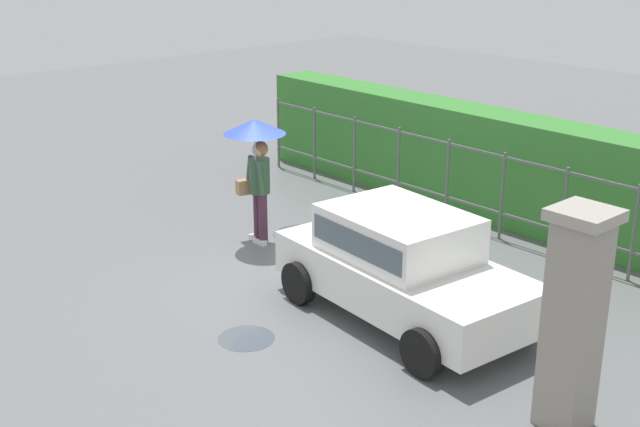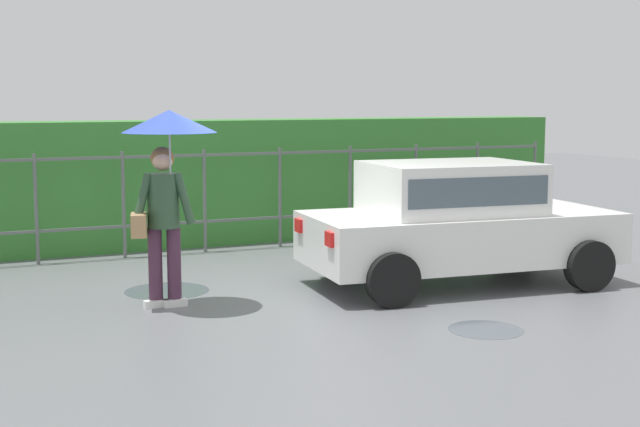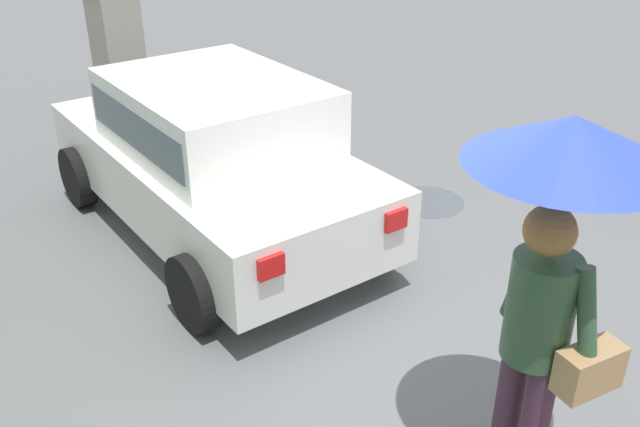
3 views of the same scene
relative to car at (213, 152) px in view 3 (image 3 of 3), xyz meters
The scene contains 5 objects.
ground_plane 2.05m from the car, behind, with size 40.00×40.00×0.00m, color slate.
car is the anchor object (origin of this frame).
pedestrian 3.56m from the car, behind, with size 1.00×1.00×2.12m.
gate_pillar 3.00m from the car, 11.47° to the right, with size 0.60×0.60×2.42m.
puddle_near 2.27m from the car, 114.60° to the right, with size 0.73×0.73×0.00m, color #4C545B.
Camera 3 is at (-3.00, 2.94, 3.17)m, focal length 38.93 mm.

